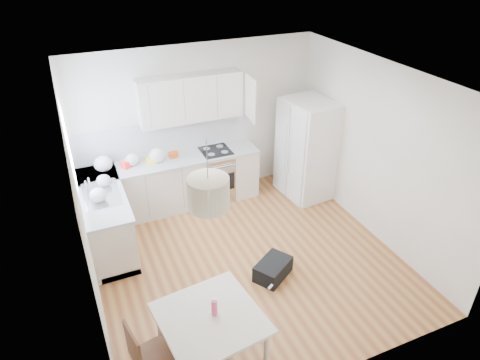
# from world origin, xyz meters

# --- Properties ---
(floor) EXTENTS (4.20, 4.20, 0.00)m
(floor) POSITION_xyz_m (0.00, 0.00, 0.00)
(floor) COLOR brown
(floor) RESTS_ON ground
(ceiling) EXTENTS (4.20, 4.20, 0.00)m
(ceiling) POSITION_xyz_m (0.00, 0.00, 2.70)
(ceiling) COLOR white
(ceiling) RESTS_ON wall_back
(wall_back) EXTENTS (4.20, 0.00, 4.20)m
(wall_back) POSITION_xyz_m (0.00, 2.10, 1.35)
(wall_back) COLOR beige
(wall_back) RESTS_ON floor
(wall_left) EXTENTS (0.00, 4.20, 4.20)m
(wall_left) POSITION_xyz_m (-2.10, 0.00, 1.35)
(wall_left) COLOR beige
(wall_left) RESTS_ON floor
(wall_right) EXTENTS (0.00, 4.20, 4.20)m
(wall_right) POSITION_xyz_m (2.10, 0.00, 1.35)
(wall_right) COLOR beige
(wall_right) RESTS_ON floor
(window_glassblock) EXTENTS (0.02, 1.00, 1.00)m
(window_glassblock) POSITION_xyz_m (-2.09, 1.15, 1.75)
(window_glassblock) COLOR #BFE0F9
(window_glassblock) RESTS_ON wall_left
(cabinets_back) EXTENTS (3.00, 0.60, 0.88)m
(cabinets_back) POSITION_xyz_m (-0.60, 1.80, 0.44)
(cabinets_back) COLOR beige
(cabinets_back) RESTS_ON floor
(cabinets_left) EXTENTS (0.60, 1.80, 0.88)m
(cabinets_left) POSITION_xyz_m (-1.80, 1.20, 0.44)
(cabinets_left) COLOR beige
(cabinets_left) RESTS_ON floor
(counter_back) EXTENTS (3.02, 0.64, 0.04)m
(counter_back) POSITION_xyz_m (-0.60, 1.80, 0.90)
(counter_back) COLOR #AAACAF
(counter_back) RESTS_ON cabinets_back
(counter_left) EXTENTS (0.64, 1.82, 0.04)m
(counter_left) POSITION_xyz_m (-1.80, 1.20, 0.90)
(counter_left) COLOR #AAACAF
(counter_left) RESTS_ON cabinets_left
(backsplash_back) EXTENTS (3.00, 0.01, 0.58)m
(backsplash_back) POSITION_xyz_m (-0.60, 2.09, 1.21)
(backsplash_back) COLOR white
(backsplash_back) RESTS_ON wall_back
(backsplash_left) EXTENTS (0.01, 1.80, 0.58)m
(backsplash_left) POSITION_xyz_m (-2.09, 1.20, 1.21)
(backsplash_left) COLOR white
(backsplash_left) RESTS_ON wall_left
(upper_cabinets) EXTENTS (1.70, 0.32, 0.75)m
(upper_cabinets) POSITION_xyz_m (-0.15, 1.94, 1.88)
(upper_cabinets) COLOR beige
(upper_cabinets) RESTS_ON wall_back
(range_oven) EXTENTS (0.50, 0.61, 0.88)m
(range_oven) POSITION_xyz_m (0.20, 1.80, 0.44)
(range_oven) COLOR #B7BABC
(range_oven) RESTS_ON floor
(sink) EXTENTS (0.50, 0.80, 0.16)m
(sink) POSITION_xyz_m (-1.80, 1.15, 0.92)
(sink) COLOR #B7BABC
(sink) RESTS_ON counter_left
(refrigerator) EXTENTS (0.93, 0.96, 1.77)m
(refrigerator) POSITION_xyz_m (1.74, 1.29, 0.89)
(refrigerator) COLOR white
(refrigerator) RESTS_ON floor
(dining_table) EXTENTS (1.11, 1.11, 0.79)m
(dining_table) POSITION_xyz_m (-1.10, -1.49, 0.70)
(dining_table) COLOR beige
(dining_table) RESTS_ON floor
(dining_chair) EXTENTS (0.44, 0.44, 0.90)m
(dining_chair) POSITION_xyz_m (-1.70, -1.43, 0.45)
(dining_chair) COLOR #452814
(dining_chair) RESTS_ON floor
(drink_bottle) EXTENTS (0.08, 0.08, 0.22)m
(drink_bottle) POSITION_xyz_m (-1.04, -1.48, 0.90)
(drink_bottle) COLOR #D73B73
(drink_bottle) RESTS_ON dining_table
(gym_bag) EXTENTS (0.64, 0.58, 0.25)m
(gym_bag) POSITION_xyz_m (0.18, -0.47, 0.12)
(gym_bag) COLOR black
(gym_bag) RESTS_ON floor
(pendant_lamp) EXTENTS (0.49, 0.49, 0.30)m
(pendant_lamp) POSITION_xyz_m (-1.01, -1.35, 2.18)
(pendant_lamp) COLOR beige
(pendant_lamp) RESTS_ON ceiling
(grocery_bag_a) EXTENTS (0.28, 0.24, 0.26)m
(grocery_bag_a) POSITION_xyz_m (-1.66, 1.84, 1.05)
(grocery_bag_a) COLOR white
(grocery_bag_a) RESTS_ON counter_back
(grocery_bag_b) EXTENTS (0.22, 0.19, 0.20)m
(grocery_bag_b) POSITION_xyz_m (-1.21, 1.85, 1.02)
(grocery_bag_b) COLOR white
(grocery_bag_b) RESTS_ON counter_back
(grocery_bag_c) EXTENTS (0.27, 0.23, 0.24)m
(grocery_bag_c) POSITION_xyz_m (-0.81, 1.80, 1.04)
(grocery_bag_c) COLOR white
(grocery_bag_c) RESTS_ON counter_back
(grocery_bag_d) EXTENTS (0.20, 0.17, 0.18)m
(grocery_bag_d) POSITION_xyz_m (-1.73, 1.37, 1.01)
(grocery_bag_d) COLOR white
(grocery_bag_d) RESTS_ON counter_back
(grocery_bag_e) EXTENTS (0.24, 0.20, 0.21)m
(grocery_bag_e) POSITION_xyz_m (-1.85, 0.96, 1.03)
(grocery_bag_e) COLOR white
(grocery_bag_e) RESTS_ON counter_left
(snack_orange) EXTENTS (0.16, 0.12, 0.10)m
(snack_orange) POSITION_xyz_m (-0.53, 1.86, 0.97)
(snack_orange) COLOR #D34912
(snack_orange) RESTS_ON counter_back
(snack_yellow) EXTENTS (0.19, 0.14, 0.12)m
(snack_yellow) POSITION_xyz_m (-0.91, 1.79, 0.98)
(snack_yellow) COLOR gold
(snack_yellow) RESTS_ON counter_back
(snack_red) EXTENTS (0.20, 0.18, 0.12)m
(snack_red) POSITION_xyz_m (-1.30, 1.82, 0.98)
(snack_red) COLOR red
(snack_red) RESTS_ON counter_back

